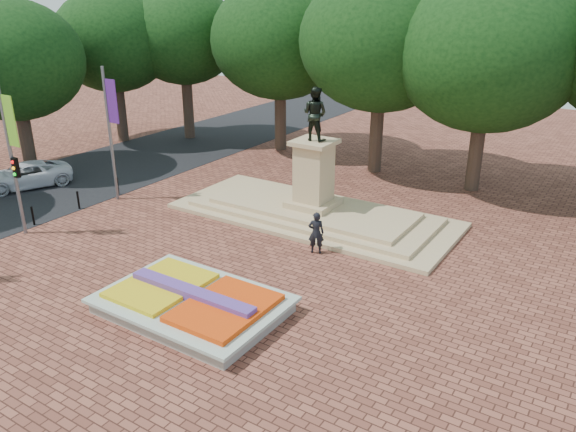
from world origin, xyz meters
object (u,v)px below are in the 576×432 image
object	(u,v)px
flower_bed	(193,303)
monument	(313,200)
pedestrian	(316,233)
van	(25,175)

from	to	relation	value
flower_bed	monument	world-z (taller)	monument
monument	pedestrian	bearing A→B (deg)	-57.95
flower_bed	monument	size ratio (longest dim) A/B	0.45
monument	pedestrian	xyz separation A→B (m)	(2.19, -3.50, 0.05)
flower_bed	monument	xyz separation A→B (m)	(-1.03, 10.00, 0.50)
pedestrian	monument	bearing A→B (deg)	-83.38
van	pedestrian	xyz separation A→B (m)	(18.35, 1.46, 0.23)
flower_bed	van	size ratio (longest dim) A/B	1.25
monument	van	xyz separation A→B (m)	(-16.16, -4.96, -0.18)
monument	van	distance (m)	16.91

